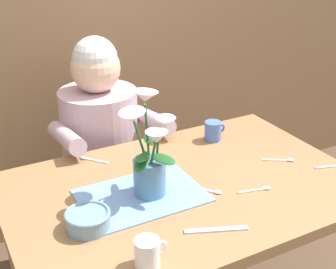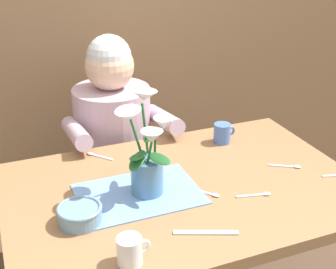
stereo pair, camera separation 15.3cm
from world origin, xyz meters
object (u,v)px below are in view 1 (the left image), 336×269
at_px(dinner_knife, 216,230).
at_px(ceramic_mug, 148,253).
at_px(flower_vase, 149,156).
at_px(seated_person, 102,161).
at_px(coffee_cup, 213,131).
at_px(ceramic_bowl, 88,219).

relative_size(dinner_knife, ceramic_mug, 2.04).
bearing_deg(flower_vase, ceramic_mug, -117.09).
xyz_separation_m(seated_person, flower_vase, (-0.05, -0.61, 0.32)).
relative_size(seated_person, coffee_cup, 12.20).
height_order(seated_person, dinner_knife, seated_person).
relative_size(seated_person, ceramic_bowl, 8.35).
distance_m(ceramic_bowl, coffee_cup, 0.73).
bearing_deg(ceramic_bowl, ceramic_mug, -69.63).
height_order(seated_person, flower_vase, seated_person).
relative_size(flower_vase, ceramic_mug, 3.74).
distance_m(dinner_knife, coffee_cup, 0.62).
bearing_deg(dinner_knife, ceramic_bowl, 172.14).
distance_m(seated_person, ceramic_mug, 0.97).
bearing_deg(seated_person, coffee_cup, -49.26).
xyz_separation_m(dinner_knife, coffee_cup, (0.33, 0.52, 0.04)).
xyz_separation_m(coffee_cup, ceramic_mug, (-0.57, -0.56, 0.00)).
height_order(flower_vase, ceramic_bowl, flower_vase).
bearing_deg(ceramic_mug, flower_vase, 62.91).
bearing_deg(dinner_knife, flower_vase, 129.87).
distance_m(flower_vase, dinner_knife, 0.31).
distance_m(ceramic_bowl, ceramic_mug, 0.24).
relative_size(seated_person, ceramic_mug, 12.20).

